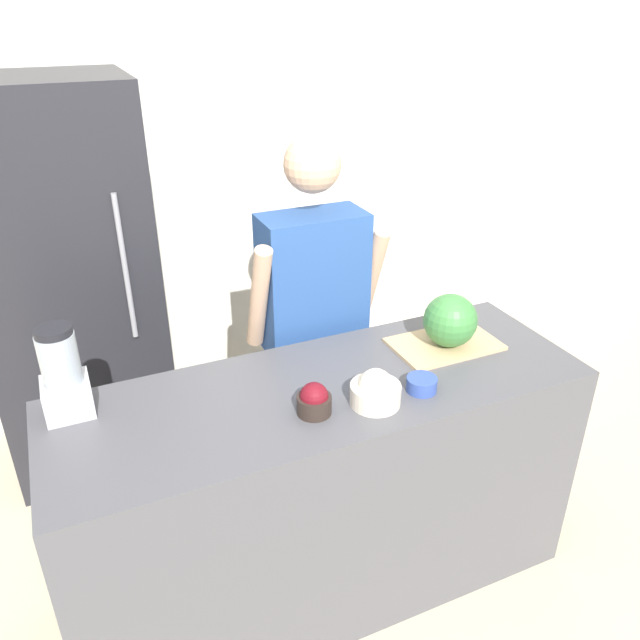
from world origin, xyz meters
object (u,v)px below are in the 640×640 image
object	(u,v)px
refrigerator	(69,288)
blender	(63,376)
bowl_small_blue	(422,384)
bowl_cream	(375,391)
person	(313,331)
watermelon	(450,320)
bowl_cherries	(314,400)

from	to	relation	value
refrigerator	blender	bearing A→B (deg)	-94.07
bowl_small_blue	bowl_cream	bearing A→B (deg)	-179.22
refrigerator	person	world-z (taller)	refrigerator
watermelon	bowl_cherries	size ratio (longest dim) A/B	1.80
refrigerator	bowl_cream	world-z (taller)	refrigerator
refrigerator	bowl_small_blue	size ratio (longest dim) A/B	17.67
bowl_cherries	bowl_cream	world-z (taller)	bowl_cream
blender	person	bearing A→B (deg)	16.74
bowl_cream	bowl_cherries	bearing A→B (deg)	170.60
watermelon	blender	distance (m)	1.40
bowl_cherries	bowl_cream	xyz separation A→B (m)	(0.21, -0.03, 0.00)
person	bowl_small_blue	size ratio (longest dim) A/B	16.06
person	bowl_cream	size ratio (longest dim) A/B	10.02
person	watermelon	world-z (taller)	person
bowl_small_blue	blender	xyz separation A→B (m)	(-1.13, 0.36, 0.12)
watermelon	blender	xyz separation A→B (m)	(-1.39, 0.15, 0.02)
watermelon	bowl_cherries	world-z (taller)	watermelon
watermelon	bowl_small_blue	bearing A→B (deg)	-139.92
watermelon	bowl_cream	size ratio (longest dim) A/B	1.21
person	bowl_cherries	bearing A→B (deg)	-113.27
refrigerator	bowl_cherries	world-z (taller)	refrigerator
bowl_cherries	blender	size ratio (longest dim) A/B	0.37
bowl_small_blue	blender	distance (m)	1.19
refrigerator	bowl_cream	distance (m)	1.68
bowl_cream	bowl_small_blue	bearing A→B (deg)	0.78
refrigerator	watermelon	xyz separation A→B (m)	(1.31, -1.22, 0.12)
refrigerator	watermelon	world-z (taller)	refrigerator
bowl_small_blue	refrigerator	bearing A→B (deg)	126.26
person	refrigerator	bearing A→B (deg)	140.47
bowl_cream	bowl_small_blue	xyz separation A→B (m)	(0.19, 0.00, -0.03)
bowl_cherries	bowl_small_blue	bearing A→B (deg)	-4.66
person	blender	bearing A→B (deg)	-163.26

